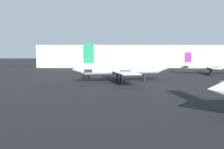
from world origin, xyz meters
name	(u,v)px	position (x,y,z in m)	size (l,w,h in m)	color
airplane_on_taxiway	(121,69)	(2.73, 53.06, 3.60)	(26.12, 24.30, 10.26)	white
airplane_distant	(213,66)	(36.29, 75.49, 3.01)	(24.75, 20.19, 7.85)	silver
terminal_building	(132,56)	(11.82, 124.64, 5.77)	(98.62, 24.33, 11.54)	#B7B7B2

